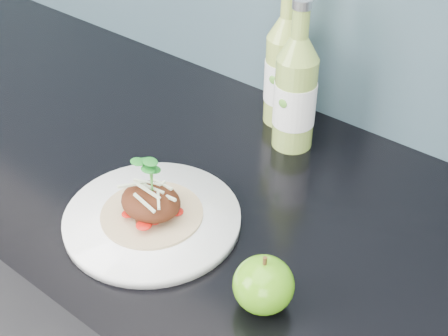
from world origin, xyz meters
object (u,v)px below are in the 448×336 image
at_px(green_apple, 264,285).
at_px(cider_bottle_right, 295,94).
at_px(dinner_plate, 152,219).
at_px(cider_bottle_left, 285,71).

xyz_separation_m(green_apple, cider_bottle_right, (-0.17, 0.31, 0.06)).
xyz_separation_m(dinner_plate, cider_bottle_left, (-0.02, 0.34, 0.09)).
distance_m(green_apple, cider_bottle_left, 0.43).
height_order(green_apple, cider_bottle_right, cider_bottle_right).
bearing_deg(green_apple, dinner_plate, 174.02).
relative_size(dinner_plate, cider_bottle_left, 1.26).
height_order(dinner_plate, cider_bottle_right, cider_bottle_right).
distance_m(dinner_plate, cider_bottle_right, 0.30).
bearing_deg(cider_bottle_right, green_apple, -69.67).
xyz_separation_m(green_apple, cider_bottle_left, (-0.22, 0.36, 0.06)).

